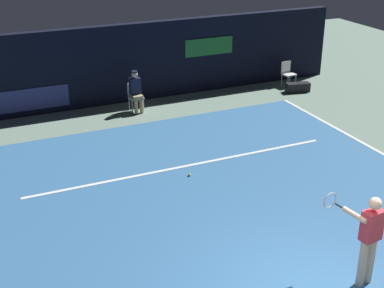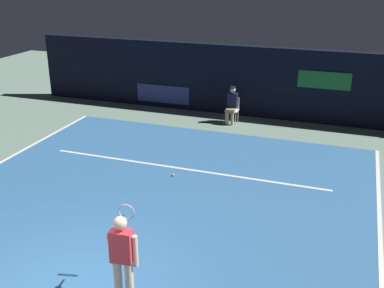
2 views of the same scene
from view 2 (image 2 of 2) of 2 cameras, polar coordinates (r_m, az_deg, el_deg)
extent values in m
plane|color=slate|center=(11.69, -4.11, -6.45)|extent=(31.89, 31.89, 0.00)
cube|color=#336699|center=(11.68, -4.11, -6.42)|extent=(10.38, 10.01, 0.01)
cube|color=white|center=(10.92, 21.92, -10.16)|extent=(0.10, 10.01, 0.01)
cube|color=white|center=(13.13, -1.07, -3.03)|extent=(8.10, 0.10, 0.01)
cube|color=black|center=(17.66, 5.18, 7.74)|extent=(16.19, 0.30, 2.60)
cube|color=navy|center=(18.59, -3.54, 6.09)|extent=(2.20, 0.04, 0.70)
cube|color=#1E6B2D|center=(16.95, 15.80, 7.48)|extent=(1.80, 0.04, 0.60)
cylinder|color=beige|center=(8.14, -7.59, -16.62)|extent=(0.14, 0.14, 0.92)
cylinder|color=beige|center=(8.20, -8.96, -16.38)|extent=(0.14, 0.14, 0.92)
cube|color=#D8333F|center=(7.74, -8.57, -12.17)|extent=(0.38, 0.26, 0.56)
sphere|color=beige|center=(7.52, -8.75, -9.50)|extent=(0.22, 0.22, 0.22)
cylinder|color=beige|center=(7.90, -9.45, -10.20)|extent=(0.15, 0.51, 0.09)
cylinder|color=beige|center=(7.73, -6.92, -12.82)|extent=(0.09, 0.09, 0.56)
cylinder|color=black|center=(8.13, -8.68, -9.13)|extent=(0.07, 0.30, 0.03)
torus|color=#B2B2B7|center=(8.36, -8.00, -8.19)|extent=(0.30, 0.06, 0.30)
cube|color=white|center=(16.83, 4.88, 4.09)|extent=(0.44, 0.40, 0.04)
cube|color=white|center=(16.95, 5.08, 5.02)|extent=(0.42, 0.03, 0.42)
cylinder|color=#B2B2B7|center=(16.79, 4.08, 3.25)|extent=(0.03, 0.03, 0.46)
cylinder|color=#B2B2B7|center=(16.70, 5.32, 3.11)|extent=(0.03, 0.03, 0.46)
cylinder|color=#B2B2B7|center=(17.11, 4.40, 3.58)|extent=(0.03, 0.03, 0.46)
cylinder|color=#B2B2B7|center=(17.02, 5.61, 3.44)|extent=(0.03, 0.03, 0.46)
cube|color=tan|center=(16.75, 4.81, 4.15)|extent=(0.32, 0.40, 0.14)
cylinder|color=tan|center=(16.69, 4.32, 3.12)|extent=(0.11, 0.11, 0.46)
cylinder|color=tan|center=(16.64, 4.92, 3.05)|extent=(0.11, 0.11, 0.46)
cube|color=#141933|center=(16.76, 4.95, 5.34)|extent=(0.34, 0.22, 0.52)
sphere|color=beige|center=(16.66, 4.99, 6.59)|extent=(0.20, 0.20, 0.20)
cylinder|color=#141933|center=(16.64, 5.00, 6.89)|extent=(0.19, 0.19, 0.04)
sphere|color=#CCE033|center=(12.70, -2.31, -3.79)|extent=(0.07, 0.07, 0.07)
camera|label=1|loc=(9.20, -75.03, 10.60)|focal=51.19mm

